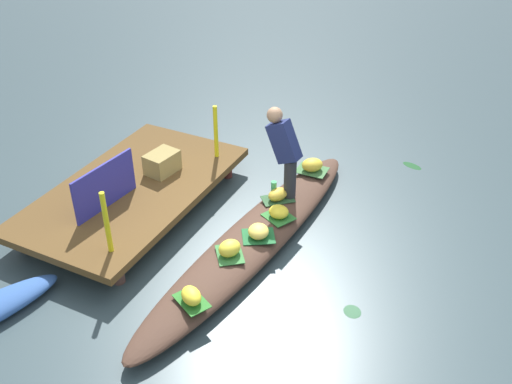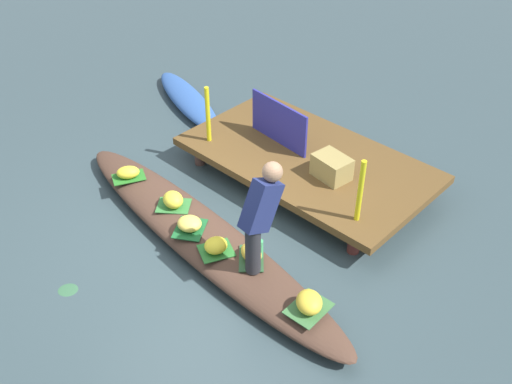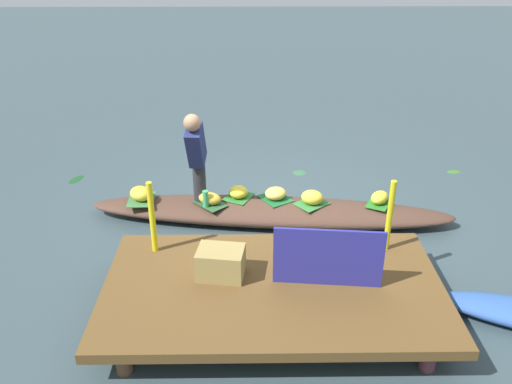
{
  "view_description": "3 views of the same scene",
  "coord_description": "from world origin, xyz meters",
  "views": [
    {
      "loc": [
        -5.11,
        -2.6,
        4.58
      ],
      "look_at": [
        0.42,
        0.17,
        0.53
      ],
      "focal_mm": 41.68,
      "sensor_mm": 36.0,
      "label": 1
    },
    {
      "loc": [
        3.89,
        -3.21,
        4.55
      ],
      "look_at": [
        0.23,
        0.66,
        0.51
      ],
      "focal_mm": 41.3,
      "sensor_mm": 36.0,
      "label": 2
    },
    {
      "loc": [
        0.26,
        5.83,
        3.36
      ],
      "look_at": [
        0.19,
        0.3,
        0.56
      ],
      "focal_mm": 36.93,
      "sensor_mm": 36.0,
      "label": 3
    }
  ],
  "objects": [
    {
      "name": "railing_post_west",
      "position": [
        -1.15,
        1.22,
        0.74
      ],
      "size": [
        0.06,
        0.06,
        0.78
      ],
      "primitive_type": "cylinder",
      "color": "yellow",
      "rests_on": "dock_platform"
    },
    {
      "name": "banana_bunch_1",
      "position": [
        0.76,
        0.03,
        0.34
      ],
      "size": [
        0.34,
        0.29,
        0.15
      ],
      "primitive_type": "ellipsoid",
      "rotation": [
        0.0,
        0.0,
        2.78
      ],
      "color": "gold",
      "rests_on": "vendor_boat"
    },
    {
      "name": "drifting_plant_1",
      "position": [
        2.84,
        -1.25,
        0.0
      ],
      "size": [
        0.24,
        0.34,
        0.01
      ],
      "primitive_type": "ellipsoid",
      "rotation": [
        0.0,
        0.0,
        1.24
      ],
      "color": "#194821",
      "rests_on": "ground"
    },
    {
      "name": "water_bottle",
      "position": [
        0.81,
        0.11,
        0.37
      ],
      "size": [
        0.07,
        0.07,
        0.22
      ],
      "primitive_type": "cylinder",
      "color": "#43B266",
      "rests_on": "vendor_boat"
    },
    {
      "name": "leaf_mat_5",
      "position": [
        -0.51,
        0.04,
        0.26
      ],
      "size": [
        0.48,
        0.47,
        0.01
      ],
      "primitive_type": "cube",
      "rotation": [
        0.0,
        0.0,
        0.67
      ],
      "color": "#337636",
      "rests_on": "vendor_boat"
    },
    {
      "name": "vendor_person",
      "position": [
        0.9,
        0.01,
        0.95
      ],
      "size": [
        0.22,
        0.48,
        1.22
      ],
      "color": "#28282D",
      "rests_on": "vendor_boat"
    },
    {
      "name": "leaf_mat_3",
      "position": [
        -1.36,
        0.03,
        0.26
      ],
      "size": [
        0.4,
        0.47,
        0.01
      ],
      "primitive_type": "cube",
      "rotation": [
        0.0,
        0.0,
        1.1
      ],
      "color": "#297225",
      "rests_on": "vendor_boat"
    },
    {
      "name": "banana_bunch_4",
      "position": [
        0.41,
        -0.15,
        0.34
      ],
      "size": [
        0.27,
        0.28,
        0.15
      ],
      "primitive_type": "ellipsoid",
      "rotation": [
        0.0,
        0.0,
        4.58
      ],
      "color": "yellow",
      "rests_on": "vendor_boat"
    },
    {
      "name": "banana_bunch_2",
      "position": [
        1.64,
        -0.1,
        0.35
      ],
      "size": [
        0.39,
        0.39,
        0.18
      ],
      "primitive_type": "ellipsoid",
      "rotation": [
        0.0,
        0.0,
        5.55
      ],
      "color": "gold",
      "rests_on": "vendor_boat"
    },
    {
      "name": "market_banner",
      "position": [
        -0.45,
        1.82,
        0.65
      ],
      "size": [
        1.01,
        0.13,
        0.59
      ],
      "primitive_type": "cube",
      "rotation": [
        0.0,
        0.0,
        -0.1
      ],
      "color": "navy",
      "rests_on": "dock_platform"
    },
    {
      "name": "leaf_mat_4",
      "position": [
        0.41,
        -0.15,
        0.26
      ],
      "size": [
        0.43,
        0.45,
        0.01
      ],
      "primitive_type": "cube",
      "rotation": [
        0.0,
        0.0,
        1.12
      ],
      "color": "#2A6F2C",
      "rests_on": "vendor_boat"
    },
    {
      "name": "vendor_boat",
      "position": [
        0.0,
        0.0,
        0.13
      ],
      "size": [
        4.65,
        1.15,
        0.26
      ],
      "primitive_type": "ellipsoid",
      "rotation": [
        0.0,
        0.0,
        -0.09
      ],
      "color": "#4C3326",
      "rests_on": "ground"
    },
    {
      "name": "leaf_mat_2",
      "position": [
        1.64,
        -0.1,
        0.26
      ],
      "size": [
        0.34,
        0.43,
        0.01
      ],
      "primitive_type": "cube",
      "rotation": [
        0.0,
        0.0,
        1.61
      ],
      "color": "#3C6F3C",
      "rests_on": "vendor_boat"
    },
    {
      "name": "banana_bunch_3",
      "position": [
        -1.36,
        0.03,
        0.34
      ],
      "size": [
        0.33,
        0.34,
        0.15
      ],
      "primitive_type": "ellipsoid",
      "rotation": [
        0.0,
        0.0,
        4.07
      ],
      "color": "yellow",
      "rests_on": "vendor_boat"
    },
    {
      "name": "banana_bunch_0",
      "position": [
        -0.06,
        -0.1,
        0.34
      ],
      "size": [
        0.35,
        0.34,
        0.15
      ],
      "primitive_type": "ellipsoid",
      "rotation": [
        0.0,
        0.0,
        0.44
      ],
      "color": "#F2CF52",
      "rests_on": "vendor_boat"
    },
    {
      "name": "produce_crate",
      "position": [
        0.54,
        1.66,
        0.5
      ],
      "size": [
        0.48,
        0.38,
        0.29
      ],
      "primitive_type": "cube",
      "rotation": [
        0.0,
        0.0,
        -0.14
      ],
      "color": "#9A8449",
      "rests_on": "dock_platform"
    },
    {
      "name": "leaf_mat_0",
      "position": [
        -0.06,
        -0.1,
        0.26
      ],
      "size": [
        0.48,
        0.5,
        0.01
      ],
      "primitive_type": "cube",
      "rotation": [
        0.0,
        0.0,
        2.13
      ],
      "color": "#1C5F2D",
      "rests_on": "vendor_boat"
    },
    {
      "name": "dock_platform",
      "position": [
        0.05,
        1.82,
        0.3
      ],
      "size": [
        3.2,
        1.8,
        0.35
      ],
      "color": "brown",
      "rests_on": "ground"
    },
    {
      "name": "banana_bunch_5",
      "position": [
        -0.51,
        0.04,
        0.35
      ],
      "size": [
        0.33,
        0.29,
        0.18
      ],
      "primitive_type": "ellipsoid",
      "rotation": [
        0.0,
        0.0,
        5.99
      ],
      "color": "yellow",
      "rests_on": "vendor_boat"
    },
    {
      "name": "leaf_mat_1",
      "position": [
        0.76,
        0.03,
        0.26
      ],
      "size": [
        0.47,
        0.47,
        0.01
      ],
      "primitive_type": "cube",
      "rotation": [
        0.0,
        0.0,
        2.33
      ],
      "color": "#2B522F",
      "rests_on": "vendor_boat"
    },
    {
      "name": "railing_post_east",
      "position": [
        1.25,
        1.22,
        0.74
      ],
      "size": [
        0.06,
        0.06,
        0.78
      ],
      "primitive_type": "cylinder",
      "color": "yellow",
      "rests_on": "dock_platform"
    },
    {
      "name": "drifting_plant_2",
      "position": [
        -0.5,
        -1.45,
        0.0
      ],
      "size": [
        0.28,
        0.28,
        0.01
      ],
      "primitive_type": "ellipsoid",
      "rotation": [
        0.0,
        0.0,
        0.75
      ],
      "color": "#356341",
      "rests_on": "ground"
    },
    {
      "name": "canal_water",
      "position": [
        0.0,
        0.0,
        0.0
      ],
      "size": [
        40.0,
        40.0,
        0.0
      ],
      "primitive_type": "plane",
      "color": "#35464B",
      "rests_on": "ground"
    }
  ]
}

